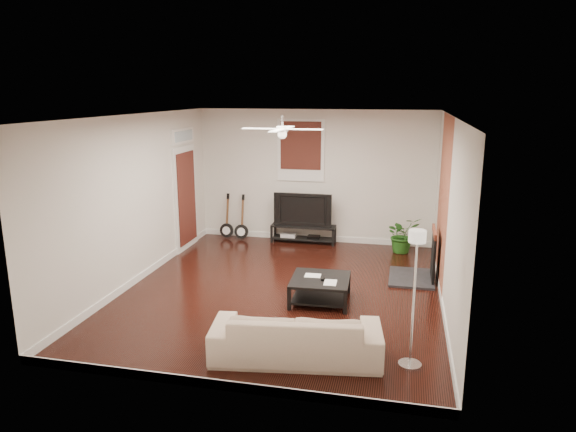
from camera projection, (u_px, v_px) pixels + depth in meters
name	position (u px, v px, depth m)	size (l,w,h in m)	color
room	(282.00, 206.00, 8.18)	(5.01, 6.01, 2.81)	black
brick_accent	(443.00, 201.00, 8.60)	(0.02, 2.20, 2.80)	#9C4832
fireplace	(422.00, 254.00, 8.88)	(0.80, 1.10, 0.92)	black
window_back	(301.00, 150.00, 10.94)	(1.00, 0.06, 1.30)	#33140E
door_left	(185.00, 188.00, 10.54)	(0.08, 1.00, 2.50)	white
tv_stand	(303.00, 234.00, 11.14)	(1.37, 0.36, 0.38)	black
tv	(304.00, 209.00, 11.04)	(1.22, 0.16, 0.70)	black
coffee_table	(320.00, 290.00, 8.02)	(0.88, 0.88, 0.37)	black
sofa	(296.00, 335.00, 6.29)	(2.04, 0.80, 0.60)	tan
floor_lamp	(414.00, 300.00, 5.97)	(0.27, 0.27, 1.67)	silver
potted_plant	(402.00, 235.00, 10.44)	(0.66, 0.57, 0.73)	#225C1A
guitar_left	(226.00, 216.00, 11.41)	(0.30, 0.21, 0.98)	black
guitar_right	(241.00, 218.00, 11.31)	(0.30, 0.21, 0.98)	black
ceiling_fan	(282.00, 129.00, 7.90)	(1.24, 1.24, 0.32)	white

